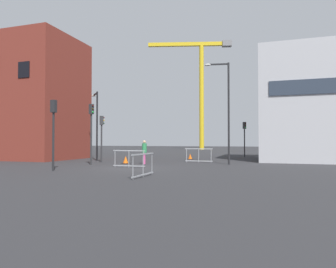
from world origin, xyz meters
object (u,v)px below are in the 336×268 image
at_px(pedestrian_walking, 144,150).
at_px(traffic_cone_on_verge, 126,160).
at_px(traffic_light_far, 244,133).
at_px(traffic_light_corner, 53,123).
at_px(construction_crane, 200,77).
at_px(traffic_cone_striped, 190,157).
at_px(traffic_light_island, 91,124).
at_px(traffic_light_verge, 102,131).
at_px(streetlamp_short, 96,119).
at_px(streetlamp_tall, 226,104).

height_order(pedestrian_walking, traffic_cone_on_verge, pedestrian_walking).
xyz_separation_m(traffic_light_far, pedestrian_walking, (-6.26, -12.04, -1.47)).
height_order(traffic_light_corner, traffic_cone_on_verge, traffic_light_corner).
distance_m(traffic_light_corner, traffic_cone_on_verge, 6.87).
xyz_separation_m(construction_crane, pedestrian_walking, (3.86, -38.42, -13.22)).
distance_m(traffic_light_far, traffic_light_corner, 20.43).
bearing_deg(traffic_light_far, traffic_cone_striped, -130.22).
relative_size(pedestrian_walking, traffic_cone_on_verge, 3.12).
relative_size(traffic_light_island, pedestrian_walking, 2.49).
relative_size(traffic_light_verge, traffic_cone_striped, 7.20).
xyz_separation_m(streetlamp_short, pedestrian_walking, (5.49, -2.62, -2.57)).
bearing_deg(traffic_light_island, streetlamp_short, 116.90).
relative_size(streetlamp_tall, pedestrian_walking, 4.24).
relative_size(construction_crane, streetlamp_tall, 2.95).
relative_size(streetlamp_short, pedestrian_walking, 3.44).
xyz_separation_m(construction_crane, streetlamp_tall, (9.49, -37.01, -9.95)).
bearing_deg(streetlamp_tall, traffic_light_corner, -138.21).
bearing_deg(traffic_cone_on_verge, traffic_light_far, 56.99).
bearing_deg(construction_crane, traffic_cone_on_verge, -86.49).
bearing_deg(streetlamp_short, traffic_light_verge, -49.38).
xyz_separation_m(construction_crane, traffic_light_verge, (-0.08, -37.61, -11.75)).
bearing_deg(traffic_cone_striped, pedestrian_walking, -104.72).
bearing_deg(construction_crane, streetlamp_tall, -75.61).
bearing_deg(traffic_cone_striped, traffic_light_verge, -133.98).
distance_m(traffic_light_island, pedestrian_walking, 4.14).
bearing_deg(traffic_light_verge, traffic_light_island, -75.23).
distance_m(streetlamp_tall, pedestrian_walking, 6.66).
xyz_separation_m(streetlamp_short, traffic_light_island, (2.24, -4.41, -0.74)).
bearing_deg(traffic_light_corner, traffic_light_island, 94.45).
relative_size(traffic_light_corner, traffic_light_verge, 1.08).
height_order(construction_crane, traffic_light_verge, construction_crane).
bearing_deg(traffic_light_verge, traffic_cone_striped, 46.02).
xyz_separation_m(streetlamp_tall, traffic_light_verge, (-9.57, -0.61, -1.80)).
bearing_deg(pedestrian_walking, streetlamp_tall, 14.14).
height_order(streetlamp_tall, traffic_light_far, streetlamp_tall).
height_order(traffic_light_far, traffic_light_island, traffic_light_island).
bearing_deg(streetlamp_short, pedestrian_walking, -25.51).
relative_size(streetlamp_tall, traffic_light_island, 1.71).
xyz_separation_m(construction_crane, traffic_light_island, (0.61, -40.21, -11.38)).
height_order(streetlamp_tall, streetlamp_short, streetlamp_tall).
bearing_deg(traffic_light_far, traffic_light_corner, -116.67).
distance_m(streetlamp_short, traffic_light_far, 15.10).
bearing_deg(pedestrian_walking, traffic_cone_striped, 75.28).
height_order(traffic_light_verge, pedestrian_walking, traffic_light_verge).
height_order(streetlamp_short, traffic_light_island, streetlamp_short).
height_order(traffic_light_corner, traffic_cone_striped, traffic_light_corner).
bearing_deg(traffic_cone_on_verge, construction_crane, 93.51).
bearing_deg(streetlamp_tall, construction_crane, 104.39).
bearing_deg(streetlamp_tall, streetlamp_short, 173.83).
xyz_separation_m(streetlamp_short, traffic_light_corner, (2.58, -8.84, -0.92)).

